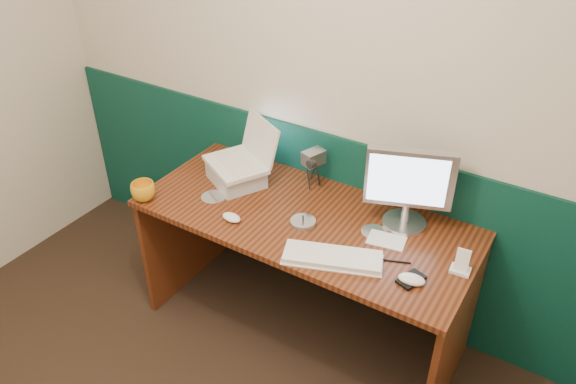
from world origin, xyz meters
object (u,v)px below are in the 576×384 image
Objects in this scene: monitor at (409,189)px; mug at (143,191)px; keyboard at (332,258)px; camcorder at (313,169)px; desk at (304,276)px; laptop at (234,144)px.

mug is (-1.16, -0.48, -0.15)m from monitor.
monitor reaches higher than keyboard.
desk is at bearing -49.32° from camcorder.
desk is 3.88× the size of keyboard.
camcorder reaches higher than mug.
keyboard is at bearing -39.35° from desk.
monitor is (0.87, 0.11, -0.03)m from laptop.
desk is 13.60× the size of mug.
laptop reaches higher than desk.
camcorder is at bearing 54.44° from laptop.
desk is 0.54m from camcorder.
monitor reaches higher than laptop.
desk is 8.08× the size of camcorder.
mug is at bearing -120.83° from camcorder.
monitor reaches higher than camcorder.
keyboard is (0.26, -0.21, 0.39)m from desk.
monitor is 3.27× the size of mug.
monitor is at bearing 47.79° from keyboard.
laptop is 0.88m from monitor.
mug is at bearing -177.88° from monitor.
camcorder is at bearing 153.12° from monitor.
laptop is 2.62× the size of mug.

